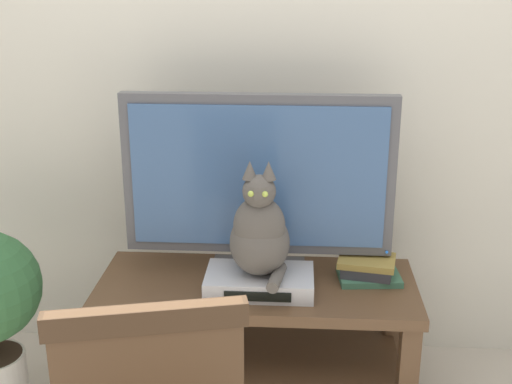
# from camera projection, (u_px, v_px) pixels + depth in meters

# --- Properties ---
(back_wall) EXTENTS (7.00, 0.12, 2.80)m
(back_wall) POSITION_uv_depth(u_px,v_px,m) (261.00, 27.00, 2.70)
(back_wall) COLOR beige
(back_wall) RESTS_ON ground
(tv_stand) EXTENTS (1.22, 0.51, 0.48)m
(tv_stand) POSITION_uv_depth(u_px,v_px,m) (257.00, 315.00, 2.64)
(tv_stand) COLOR #513823
(tv_stand) RESTS_ON ground
(tv) EXTENTS (1.02, 0.20, 0.71)m
(tv) POSITION_uv_depth(u_px,v_px,m) (258.00, 181.00, 2.55)
(tv) COLOR #4C4C51
(tv) RESTS_ON tv_stand
(media_box) EXTENTS (0.40, 0.24, 0.07)m
(media_box) POSITION_uv_depth(u_px,v_px,m) (260.00, 281.00, 2.52)
(media_box) COLOR #BCBCC1
(media_box) RESTS_ON tv_stand
(cat) EXTENTS (0.22, 0.28, 0.44)m
(cat) POSITION_uv_depth(u_px,v_px,m) (260.00, 233.00, 2.45)
(cat) COLOR #514C47
(cat) RESTS_ON media_box
(book_stack) EXTENTS (0.25, 0.19, 0.09)m
(book_stack) POSITION_uv_depth(u_px,v_px,m) (367.00, 270.00, 2.60)
(book_stack) COLOR #38664C
(book_stack) RESTS_ON tv_stand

